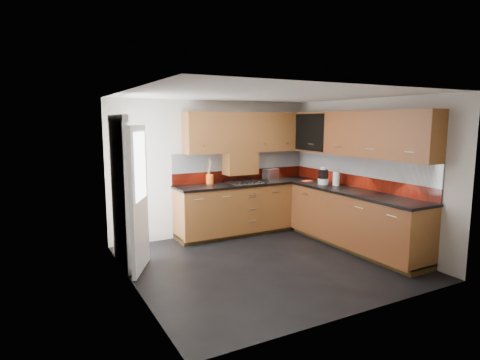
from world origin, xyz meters
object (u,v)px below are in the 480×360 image
gas_hob (245,182)px  utensil_pot (210,178)px  food_processor (323,176)px  toaster (271,174)px

gas_hob → utensil_pot: 0.63m
utensil_pot → food_processor: 2.00m
gas_hob → toaster: 0.69m
gas_hob → food_processor: bearing=-35.1°
gas_hob → toaster: (0.66, 0.17, 0.09)m
toaster → gas_hob: bearing=-165.6°
gas_hob → food_processor: size_ratio=1.85×
gas_hob → utensil_pot: (-0.60, 0.19, 0.09)m
utensil_pot → food_processor: utensil_pot is taller
food_processor → gas_hob: bearing=144.9°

